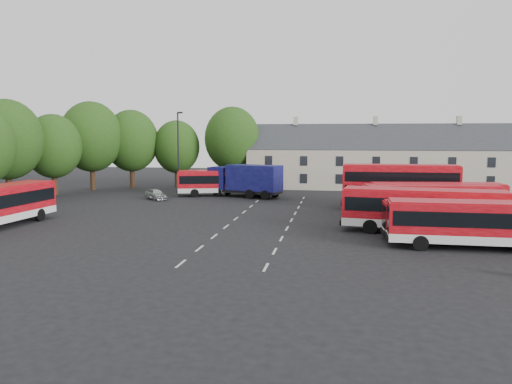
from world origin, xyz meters
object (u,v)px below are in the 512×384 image
bus_row_a (476,221)px  lamppost (179,152)px  bus_dd_south (400,184)px  box_truck (246,179)px  silver_car (156,194)px

bus_row_a → lamppost: (-27.78, 23.56, 3.55)m
bus_dd_south → lamppost: bearing=165.5°
box_truck → silver_car: (-9.94, -3.95, -1.57)m
bus_row_a → box_truck: 31.85m
bus_row_a → bus_dd_south: (-2.86, 16.74, 0.70)m
bus_row_a → lamppost: 36.60m
bus_row_a → lamppost: size_ratio=1.10×
silver_car → lamppost: bearing=8.2°
bus_row_a → silver_car: size_ratio=3.03×
box_truck → silver_car: 10.81m
bus_dd_south → lamppost: (-24.93, 6.82, 2.84)m
bus_dd_south → silver_car: bus_dd_south is taller
bus_row_a → bus_dd_south: size_ratio=1.00×
bus_dd_south → silver_car: bearing=171.9°
bus_row_a → bus_dd_south: 16.99m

